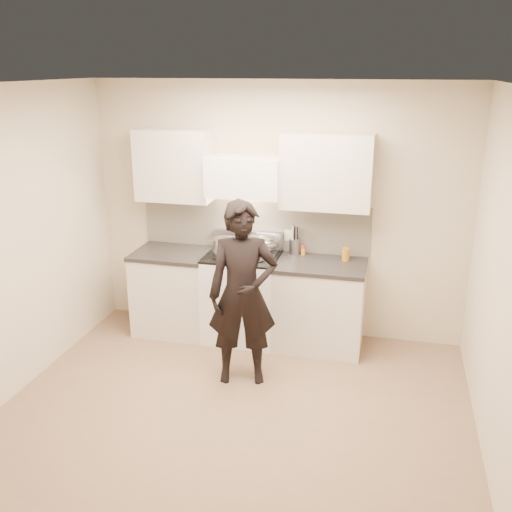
% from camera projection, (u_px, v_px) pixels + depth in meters
% --- Properties ---
extents(ground_plane, '(4.00, 4.00, 0.00)m').
position_uv_depth(ground_plane, '(234.00, 413.00, 4.89)').
color(ground_plane, '#816249').
extents(room_shell, '(4.04, 3.54, 2.70)m').
position_uv_depth(room_shell, '(237.00, 221.00, 4.73)').
color(room_shell, beige).
rests_on(room_shell, ground).
extents(stove, '(0.76, 0.65, 0.96)m').
position_uv_depth(stove, '(243.00, 296.00, 6.11)').
color(stove, white).
rests_on(stove, ground).
extents(counter_right, '(0.92, 0.67, 0.92)m').
position_uv_depth(counter_right, '(319.00, 305.00, 5.93)').
color(counter_right, beige).
rests_on(counter_right, ground).
extents(counter_left, '(0.82, 0.67, 0.92)m').
position_uv_depth(counter_left, '(174.00, 291.00, 6.29)').
color(counter_left, beige).
rests_on(counter_left, ground).
extents(wok, '(0.34, 0.42, 0.27)m').
position_uv_depth(wok, '(264.00, 242.00, 6.02)').
color(wok, '#AEAEB0').
rests_on(wok, stove).
extents(stock_pot, '(0.37, 0.28, 0.18)m').
position_uv_depth(stock_pot, '(226.00, 247.00, 5.88)').
color(stock_pot, '#AEAEB0').
rests_on(stock_pot, stove).
extents(utensil_crock, '(0.11, 0.11, 0.30)m').
position_uv_depth(utensil_crock, '(295.00, 245.00, 6.05)').
color(utensil_crock, '#9696A9').
rests_on(utensil_crock, counter_right).
extents(spice_jar, '(0.05, 0.05, 0.10)m').
position_uv_depth(spice_jar, '(303.00, 250.00, 6.02)').
color(spice_jar, orange).
rests_on(spice_jar, counter_right).
extents(oil_glass, '(0.08, 0.08, 0.14)m').
position_uv_depth(oil_glass, '(346.00, 254.00, 5.84)').
color(oil_glass, '#A76B18').
rests_on(oil_glass, counter_right).
extents(person, '(0.72, 0.56, 1.72)m').
position_uv_depth(person, '(243.00, 294.00, 5.15)').
color(person, black).
rests_on(person, ground).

